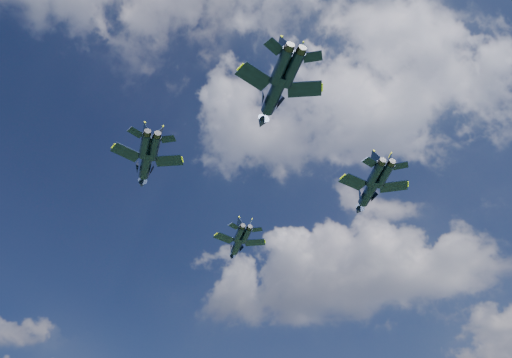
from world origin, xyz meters
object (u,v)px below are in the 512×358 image
object	(u,v)px
jet_slot	(273,96)
jet_left	(146,166)
jet_lead	(237,246)
jet_right	(368,193)

from	to	relation	value
jet_slot	jet_left	bearing A→B (deg)	128.02
jet_lead	jet_right	size ratio (longest dim) A/B	0.82
jet_lead	jet_slot	size ratio (longest dim) A/B	0.84
jet_right	jet_slot	bearing A→B (deg)	-138.10
jet_left	jet_slot	distance (m)	25.80
jet_lead	jet_slot	xyz separation A→B (m)	(20.02, -34.80, 1.28)
jet_lead	jet_right	bearing A→B (deg)	-49.41
jet_left	jet_slot	world-z (taller)	jet_slot
jet_lead	jet_left	size ratio (longest dim) A/B	0.92
jet_lead	jet_slot	world-z (taller)	jet_slot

